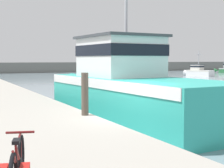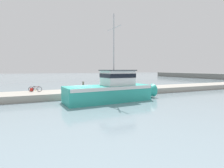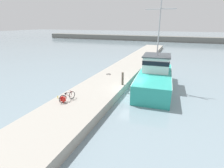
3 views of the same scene
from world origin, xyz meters
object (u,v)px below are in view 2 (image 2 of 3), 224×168
object	(u,v)px
fishing_boat_main	(112,89)
water_bottle_on_curb	(43,90)
water_bottle_by_bike	(36,90)
bicycle_touring	(34,89)
mooring_post	(83,87)

from	to	relation	value
fishing_boat_main	water_bottle_on_curb	bearing A→B (deg)	-138.29
fishing_boat_main	water_bottle_by_bike	distance (m)	11.55
fishing_boat_main	bicycle_touring	bearing A→B (deg)	-130.29
bicycle_touring	water_bottle_by_bike	size ratio (longest dim) A/B	7.10
mooring_post	water_bottle_by_bike	size ratio (longest dim) A/B	5.96
bicycle_touring	water_bottle_by_bike	world-z (taller)	bicycle_touring
bicycle_touring	mooring_post	distance (m)	6.91
mooring_post	water_bottle_on_curb	size ratio (longest dim) A/B	6.43
bicycle_touring	water_bottle_by_bike	bearing A→B (deg)	-175.58
bicycle_touring	water_bottle_on_curb	size ratio (longest dim) A/B	7.67
bicycle_touring	water_bottle_on_curb	world-z (taller)	bicycle_touring
fishing_boat_main	mooring_post	xyz separation A→B (m)	(-3.18, -2.86, 0.08)
water_bottle_by_bike	mooring_post	bearing A→B (deg)	53.01
fishing_boat_main	mooring_post	bearing A→B (deg)	-142.16
bicycle_touring	mooring_post	xyz separation A→B (m)	(3.32, 6.05, 0.37)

